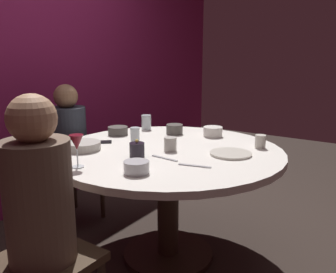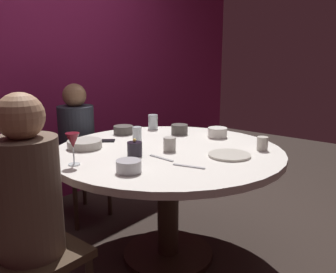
{
  "view_description": "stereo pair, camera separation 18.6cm",
  "coord_description": "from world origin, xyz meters",
  "px_view_note": "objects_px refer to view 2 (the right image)",
  "views": [
    {
      "loc": [
        -1.77,
        -1.21,
        1.32
      ],
      "look_at": [
        0.0,
        0.0,
        0.83
      ],
      "focal_mm": 37.56,
      "sensor_mm": 36.0,
      "label": 1
    },
    {
      "loc": [
        -1.66,
        -1.36,
        1.32
      ],
      "look_at": [
        0.0,
        0.0,
        0.83
      ],
      "focal_mm": 37.56,
      "sensor_mm": 36.0,
      "label": 2
    }
  ],
  "objects_px": {
    "wine_glass": "(73,142)",
    "bowl_small_white": "(179,129)",
    "bowl_serving_large": "(129,166)",
    "cup_by_left_diner": "(137,135)",
    "cell_phone": "(104,141)",
    "cup_center_front": "(170,144)",
    "dinner_plate": "(229,155)",
    "seated_diner_back": "(77,136)",
    "bowl_sauce_side": "(123,130)",
    "seated_diner_left": "(28,198)",
    "cup_near_candle": "(262,144)",
    "bowl_salad_center": "(217,132)",
    "candle_holder": "(135,149)",
    "dining_table": "(168,170)",
    "bowl_rice_portion": "(85,144)",
    "cup_by_right_diner": "(153,122)"
  },
  "relations": [
    {
      "from": "bowl_rice_portion",
      "to": "cup_center_front",
      "type": "bearing_deg",
      "value": -58.11
    },
    {
      "from": "bowl_salad_center",
      "to": "bowl_small_white",
      "type": "height_order",
      "value": "bowl_small_white"
    },
    {
      "from": "bowl_serving_large",
      "to": "cup_center_front",
      "type": "xyz_separation_m",
      "value": [
        0.44,
        0.1,
        0.01
      ]
    },
    {
      "from": "seated_diner_left",
      "to": "bowl_serving_large",
      "type": "bearing_deg",
      "value": -15.81
    },
    {
      "from": "seated_diner_left",
      "to": "cup_near_candle",
      "type": "bearing_deg",
      "value": -20.09
    },
    {
      "from": "cell_phone",
      "to": "cup_by_right_diner",
      "type": "xyz_separation_m",
      "value": [
        0.52,
        0.01,
        0.05
      ]
    },
    {
      "from": "bowl_salad_center",
      "to": "bowl_sauce_side",
      "type": "relative_size",
      "value": 0.94
    },
    {
      "from": "dinner_plate",
      "to": "cup_center_front",
      "type": "xyz_separation_m",
      "value": [
        -0.13,
        0.35,
        0.04
      ]
    },
    {
      "from": "wine_glass",
      "to": "bowl_small_white",
      "type": "relative_size",
      "value": 1.43
    },
    {
      "from": "bowl_serving_large",
      "to": "cup_by_left_diner",
      "type": "relative_size",
      "value": 1.17
    },
    {
      "from": "seated_diner_left",
      "to": "cell_phone",
      "type": "xyz_separation_m",
      "value": [
        0.83,
        0.46,
        0.02
      ]
    },
    {
      "from": "seated_diner_left",
      "to": "bowl_rice_portion",
      "type": "bearing_deg",
      "value": 33.94
    },
    {
      "from": "bowl_salad_center",
      "to": "cup_near_candle",
      "type": "bearing_deg",
      "value": -107.69
    },
    {
      "from": "dining_table",
      "to": "seated_diner_back",
      "type": "distance_m",
      "value": 0.95
    },
    {
      "from": "dining_table",
      "to": "bowl_serving_large",
      "type": "xyz_separation_m",
      "value": [
        -0.48,
        -0.13,
        0.17
      ]
    },
    {
      "from": "wine_glass",
      "to": "bowl_small_white",
      "type": "bearing_deg",
      "value": 1.23
    },
    {
      "from": "seated_diner_left",
      "to": "wine_glass",
      "type": "distance_m",
      "value": 0.44
    },
    {
      "from": "seated_diner_back",
      "to": "cell_phone",
      "type": "relative_size",
      "value": 7.93
    },
    {
      "from": "cell_phone",
      "to": "dinner_plate",
      "type": "bearing_deg",
      "value": -117.3
    },
    {
      "from": "seated_diner_left",
      "to": "cell_phone",
      "type": "distance_m",
      "value": 0.95
    },
    {
      "from": "bowl_serving_large",
      "to": "bowl_salad_center",
      "type": "height_order",
      "value": "bowl_salad_center"
    },
    {
      "from": "wine_glass",
      "to": "bowl_sauce_side",
      "type": "bearing_deg",
      "value": 26.73
    },
    {
      "from": "wine_glass",
      "to": "cell_phone",
      "type": "bearing_deg",
      "value": 31.92
    },
    {
      "from": "dinner_plate",
      "to": "bowl_sauce_side",
      "type": "height_order",
      "value": "bowl_sauce_side"
    },
    {
      "from": "seated_diner_left",
      "to": "bowl_serving_large",
      "type": "distance_m",
      "value": 0.49
    },
    {
      "from": "dining_table",
      "to": "bowl_small_white",
      "type": "bearing_deg",
      "value": 27.85
    },
    {
      "from": "bowl_small_white",
      "to": "bowl_salad_center",
      "type": "bearing_deg",
      "value": -70.97
    },
    {
      "from": "cup_center_front",
      "to": "candle_holder",
      "type": "bearing_deg",
      "value": 158.46
    },
    {
      "from": "cell_phone",
      "to": "cup_center_front",
      "type": "xyz_separation_m",
      "value": [
        0.09,
        -0.5,
        0.04
      ]
    },
    {
      "from": "seated_diner_left",
      "to": "cup_near_candle",
      "type": "distance_m",
      "value": 1.38
    },
    {
      "from": "bowl_serving_large",
      "to": "bowl_salad_center",
      "type": "xyz_separation_m",
      "value": [
        0.95,
        0.06,
        0.0
      ]
    },
    {
      "from": "wine_glass",
      "to": "bowl_small_white",
      "type": "distance_m",
      "value": 0.96
    },
    {
      "from": "dining_table",
      "to": "cup_by_right_diner",
      "type": "distance_m",
      "value": 0.65
    },
    {
      "from": "candle_holder",
      "to": "cup_by_left_diner",
      "type": "xyz_separation_m",
      "value": [
        0.24,
        0.21,
        0.01
      ]
    },
    {
      "from": "dining_table",
      "to": "bowl_sauce_side",
      "type": "distance_m",
      "value": 0.57
    },
    {
      "from": "bowl_serving_large",
      "to": "cup_by_right_diner",
      "type": "height_order",
      "value": "cup_by_right_diner"
    },
    {
      "from": "bowl_salad_center",
      "to": "cup_by_right_diner",
      "type": "height_order",
      "value": "cup_by_right_diner"
    },
    {
      "from": "cup_near_candle",
      "to": "cup_by_right_diner",
      "type": "distance_m",
      "value": 0.95
    },
    {
      "from": "wine_glass",
      "to": "bowl_rice_portion",
      "type": "bearing_deg",
      "value": 43.23
    },
    {
      "from": "candle_holder",
      "to": "cup_by_left_diner",
      "type": "relative_size",
      "value": 0.95
    },
    {
      "from": "bowl_rice_portion",
      "to": "candle_holder",
      "type": "bearing_deg",
      "value": -79.47
    },
    {
      "from": "cup_near_candle",
      "to": "dinner_plate",
      "type": "bearing_deg",
      "value": 160.0
    },
    {
      "from": "bowl_salad_center",
      "to": "dinner_plate",
      "type": "bearing_deg",
      "value": -140.26
    },
    {
      "from": "dinner_plate",
      "to": "candle_holder",
      "type": "bearing_deg",
      "value": 128.88
    },
    {
      "from": "bowl_serving_large",
      "to": "candle_holder",
      "type": "bearing_deg",
      "value": 38.67
    },
    {
      "from": "candle_holder",
      "to": "bowl_small_white",
      "type": "relative_size",
      "value": 0.86
    },
    {
      "from": "bowl_rice_portion",
      "to": "cup_by_right_diner",
      "type": "distance_m",
      "value": 0.72
    },
    {
      "from": "wine_glass",
      "to": "cup_near_candle",
      "type": "xyz_separation_m",
      "value": [
        0.92,
        -0.65,
        -0.09
      ]
    },
    {
      "from": "seated_diner_left",
      "to": "candle_holder",
      "type": "xyz_separation_m",
      "value": [
        0.7,
        0.05,
        0.06
      ]
    },
    {
      "from": "wine_glass",
      "to": "bowl_rice_portion",
      "type": "xyz_separation_m",
      "value": [
        0.26,
        0.24,
        -0.1
      ]
    }
  ]
}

